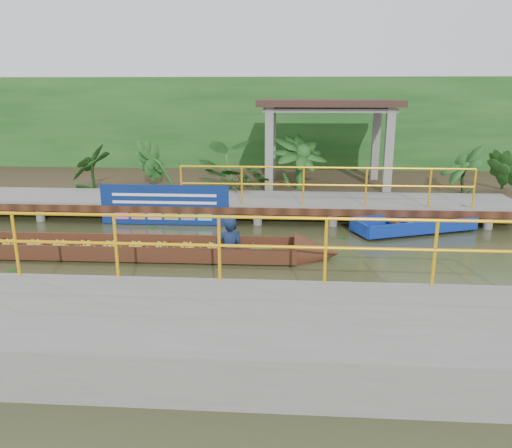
{
  "coord_description": "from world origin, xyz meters",
  "views": [
    {
      "loc": [
        1.85,
        -10.19,
        3.46
      ],
      "look_at": [
        1.11,
        0.5,
        0.6
      ],
      "focal_mm": 35.0,
      "sensor_mm": 36.0,
      "label": 1
    }
  ],
  "objects": [
    {
      "name": "foliage_backdrop",
      "position": [
        0.0,
        10.0,
        2.0
      ],
      "size": [
        30.0,
        0.8,
        4.0
      ],
      "primitive_type": "cube",
      "color": "#174415",
      "rests_on": "ground"
    },
    {
      "name": "blue_banner",
      "position": [
        -1.45,
        2.48,
        0.56
      ],
      "size": [
        3.43,
        0.04,
        1.07
      ],
      "color": "navy",
      "rests_on": "ground"
    },
    {
      "name": "tropical_plants",
      "position": [
        1.83,
        5.3,
        1.19
      ],
      "size": [
        14.19,
        1.19,
        1.48
      ],
      "color": "#174415",
      "rests_on": "ground"
    },
    {
      "name": "land_strip",
      "position": [
        0.0,
        7.5,
        0.23
      ],
      "size": [
        30.0,
        8.0,
        0.45
      ],
      "primitive_type": "cube",
      "color": "#352C1A",
      "rests_on": "ground"
    },
    {
      "name": "moored_blue_boat",
      "position": [
        5.81,
        2.57,
        0.15
      ],
      "size": [
        3.71,
        2.15,
        0.86
      ],
      "rotation": [
        0.0,
        0.0,
        0.37
      ],
      "color": "navy",
      "rests_on": "ground"
    },
    {
      "name": "vendor_boat",
      "position": [
        -1.48,
        -0.11,
        0.23
      ],
      "size": [
        9.43,
        1.09,
        2.08
      ],
      "rotation": [
        0.0,
        0.0,
        0.01
      ],
      "color": "#3D1F10",
      "rests_on": "ground"
    },
    {
      "name": "near_dock",
      "position": [
        1.0,
        -4.2,
        0.3
      ],
      "size": [
        18.0,
        2.4,
        1.73
      ],
      "color": "slate",
      "rests_on": "ground"
    },
    {
      "name": "pavilion",
      "position": [
        3.0,
        6.3,
        2.82
      ],
      "size": [
        4.4,
        3.0,
        3.0
      ],
      "color": "slate",
      "rests_on": "ground"
    },
    {
      "name": "ground",
      "position": [
        0.0,
        0.0,
        0.0
      ],
      "size": [
        80.0,
        80.0,
        0.0
      ],
      "primitive_type": "plane",
      "color": "#30351A",
      "rests_on": "ground"
    },
    {
      "name": "far_dock",
      "position": [
        0.02,
        3.43,
        0.48
      ],
      "size": [
        16.0,
        2.06,
        1.66
      ],
      "color": "slate",
      "rests_on": "ground"
    }
  ]
}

